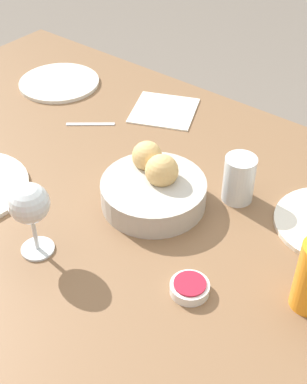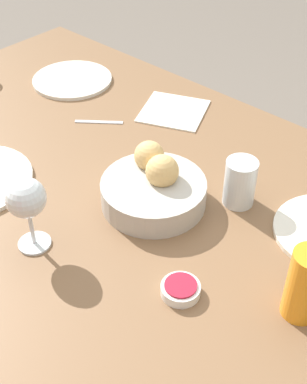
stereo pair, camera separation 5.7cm
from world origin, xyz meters
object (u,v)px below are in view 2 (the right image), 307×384
(jam_bowl_berry, at_px, (181,289))
(juice_glass, at_px, (305,285))
(wine_glass, at_px, (26,200))
(water_tumbler, at_px, (240,183))
(bread_basket, at_px, (154,188))
(napkin, at_px, (173,111))
(plate_near_right, at_px, (72,80))
(spoon_coffee, at_px, (99,122))

(jam_bowl_berry, bearing_deg, juice_glass, -148.90)
(wine_glass, bearing_deg, water_tumbler, -120.63)
(bread_basket, xyz_separation_m, napkin, (0.20, -0.30, -0.03))
(plate_near_right, xyz_separation_m, spoon_coffee, (-0.22, 0.10, -0.00))
(wine_glass, distance_m, spoon_coffee, 0.46)
(juice_glass, relative_size, spoon_coffee, 1.33)
(water_tumbler, xyz_separation_m, spoon_coffee, (0.44, -0.02, -0.05))
(wine_glass, relative_size, jam_bowl_berry, 2.22)
(bread_basket, distance_m, napkin, 0.37)
(bread_basket, bearing_deg, juice_glass, 172.59)
(juice_glass, relative_size, wine_glass, 0.88)
(juice_glass, xyz_separation_m, napkin, (0.58, -0.35, -0.07))
(bread_basket, xyz_separation_m, plate_near_right, (0.53, -0.23, -0.03))
(bread_basket, xyz_separation_m, jam_bowl_berry, (-0.20, 0.15, -0.03))
(bread_basket, relative_size, plate_near_right, 0.97)
(plate_near_right, relative_size, jam_bowl_berry, 3.22)
(bread_basket, bearing_deg, jam_bowl_berry, 142.69)
(juice_glass, bearing_deg, napkin, -31.20)
(jam_bowl_berry, xyz_separation_m, spoon_coffee, (0.51, -0.29, -0.01))
(water_tumbler, relative_size, napkin, 0.49)
(plate_near_right, relative_size, juice_glass, 1.65)
(napkin, bearing_deg, juice_glass, 148.80)
(bread_basket, height_order, spoon_coffee, bread_basket)
(plate_near_right, xyz_separation_m, juice_glass, (-0.90, 0.28, 0.06))
(juice_glass, height_order, spoon_coffee, juice_glass)
(bread_basket, relative_size, wine_glass, 1.41)
(juice_glass, bearing_deg, water_tumbler, -34.31)
(water_tumbler, bearing_deg, wine_glass, 59.37)
(bread_basket, height_order, juice_glass, juice_glass)
(juice_glass, relative_size, napkin, 0.65)
(spoon_coffee, bearing_deg, juice_glass, 165.11)
(jam_bowl_berry, bearing_deg, napkin, -48.34)
(spoon_coffee, bearing_deg, water_tumbler, 177.83)
(juice_glass, relative_size, water_tumbler, 1.33)
(wine_glass, height_order, jam_bowl_berry, wine_glass)
(plate_near_right, height_order, water_tumbler, water_tumbler)
(juice_glass, xyz_separation_m, jam_bowl_berry, (0.17, 0.10, -0.06))
(juice_glass, distance_m, water_tumbler, 0.29)
(plate_near_right, bearing_deg, napkin, -168.12)
(jam_bowl_berry, relative_size, napkin, 0.33)
(juice_glass, relative_size, jam_bowl_berry, 1.96)
(water_tumbler, height_order, spoon_coffee, water_tumbler)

